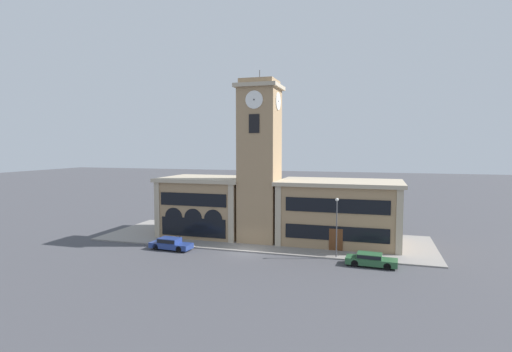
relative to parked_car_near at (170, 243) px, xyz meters
name	(u,v)px	position (x,y,z in m)	size (l,w,h in m)	color
ground_plane	(246,252)	(8.63, 1.28, -0.71)	(300.00, 300.00, 0.00)	#424247
sidewalk_kerb	(263,238)	(8.63, 8.17, -0.64)	(41.17, 13.80, 0.15)	gray
clock_tower	(260,161)	(8.63, 6.82, 9.23)	(5.22, 5.22, 21.00)	#9E7F5B
town_hall_left_wing	(207,206)	(0.68, 8.78, 3.16)	(11.48, 9.21, 7.69)	#9E7F5B
town_hall_right_wing	(340,212)	(18.20, 8.79, 3.14)	(14.72, 9.21, 7.65)	#9E7F5B
parked_car_near	(170,243)	(0.00, 0.00, 0.00)	(4.99, 2.11, 1.35)	navy
parked_car_mid	(371,259)	(22.03, 0.00, -0.04)	(5.00, 2.10, 1.26)	#285633
street_lamp	(337,219)	(18.51, 1.78, 3.50)	(0.36, 0.36, 6.27)	#4C4C51
bollard	(179,241)	(0.26, 1.66, -0.05)	(0.18, 0.18, 1.06)	black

